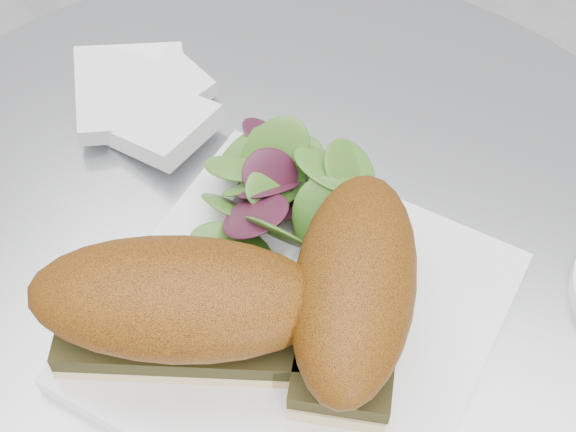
% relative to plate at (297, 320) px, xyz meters
% --- Properties ---
extents(table, '(0.70, 0.70, 0.73)m').
position_rel_plate_xyz_m(table, '(-0.04, 0.04, -0.25)').
color(table, '#AEAFB5').
rests_on(table, ground).
extents(plate, '(0.27, 0.27, 0.02)m').
position_rel_plate_xyz_m(plate, '(0.00, 0.00, 0.00)').
color(plate, white).
rests_on(plate, table).
extents(sandwich_left, '(0.20, 0.14, 0.08)m').
position_rel_plate_xyz_m(sandwich_left, '(-0.06, -0.05, 0.05)').
color(sandwich_left, beige).
rests_on(sandwich_left, plate).
extents(sandwich_right, '(0.11, 0.18, 0.08)m').
position_rel_plate_xyz_m(sandwich_right, '(0.04, 0.01, 0.05)').
color(sandwich_right, beige).
rests_on(sandwich_right, plate).
extents(salad, '(0.12, 0.12, 0.05)m').
position_rel_plate_xyz_m(salad, '(-0.05, 0.07, 0.03)').
color(salad, '#467D28').
rests_on(salad, plate).
extents(napkin, '(0.15, 0.15, 0.02)m').
position_rel_plate_xyz_m(napkin, '(-0.18, 0.13, 0.00)').
color(napkin, white).
rests_on(napkin, table).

